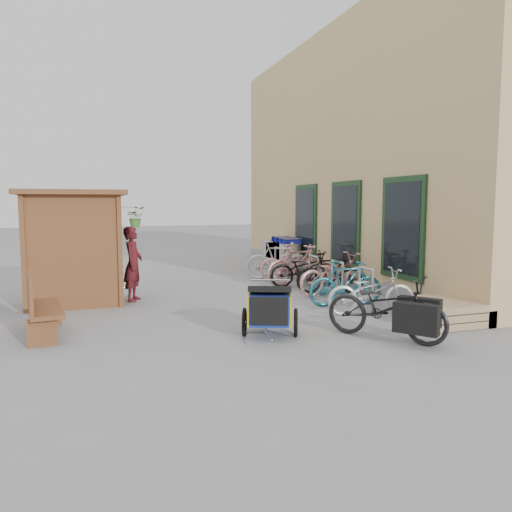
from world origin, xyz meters
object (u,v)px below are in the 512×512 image
object	(u,v)px
bench	(39,305)
bike_7	(278,260)
kiosk	(69,231)
bike_4	(304,269)
bike_0	(371,291)
bike_2	(334,274)
person_kiosk	(133,264)
bike_5	(297,265)
pallet_stack	(441,312)
bike_3	(330,273)
shopping_carts	(281,250)
bike_1	(346,283)
cargo_bike	(388,308)
child_trailer	(270,306)
bike_6	(294,263)

from	to	relation	value
bench	bike_7	xyz separation A→B (m)	(5.80, 4.41, 0.03)
kiosk	bike_4	size ratio (longest dim) A/B	1.42
bike_0	bike_2	distance (m)	2.11
person_kiosk	bike_5	world-z (taller)	person_kiosk
pallet_stack	bike_3	xyz separation A→B (m)	(-0.51, 3.30, 0.27)
shopping_carts	bike_3	size ratio (longest dim) A/B	1.25
bike_1	bike_2	world-z (taller)	bike_2
pallet_stack	bike_5	bearing A→B (deg)	99.21
pallet_stack	cargo_bike	xyz separation A→B (m)	(-1.52, -0.62, 0.29)
bike_1	bike_7	distance (m)	3.84
bench	bike_0	size ratio (longest dim) A/B	0.96
bike_2	bike_7	bearing A→B (deg)	-0.15
bike_7	bike_4	bearing A→B (deg)	-154.39
shopping_carts	bike_5	world-z (taller)	bike_5
bike_5	bike_7	size ratio (longest dim) A/B	0.99
child_trailer	bike_6	bearing A→B (deg)	85.16
person_kiosk	cargo_bike	bearing A→B (deg)	-121.43
bike_4	bike_7	xyz separation A→B (m)	(-0.17, 1.37, 0.08)
kiosk	bench	size ratio (longest dim) A/B	1.51
bike_0	bike_3	xyz separation A→B (m)	(0.29, 2.28, 0.03)
bike_4	bike_0	bearing A→B (deg)	-174.71
bench	person_kiosk	size ratio (longest dim) A/B	1.01
cargo_bike	bench	bearing A→B (deg)	122.76
bench	bike_0	world-z (taller)	bench
bike_6	bench	bearing A→B (deg)	135.74
bike_1	bike_4	size ratio (longest dim) A/B	0.91
cargo_bike	bike_4	world-z (taller)	cargo_bike
shopping_carts	bike_7	size ratio (longest dim) A/B	1.11
bike_1	kiosk	bearing A→B (deg)	76.03
bike_0	bike_4	size ratio (longest dim) A/B	0.97
child_trailer	person_kiosk	xyz separation A→B (m)	(-1.82, 3.69, 0.33)
bike_0	bench	bearing A→B (deg)	97.90
child_trailer	bench	bearing A→B (deg)	-176.05
bike_3	bike_7	bearing A→B (deg)	26.61
person_kiosk	bike_5	size ratio (longest dim) A/B	0.91
bench	kiosk	bearing A→B (deg)	73.63
person_kiosk	bike_2	bearing A→B (deg)	-78.86
shopping_carts	bike_2	bearing A→B (deg)	-96.20
bike_6	bike_7	bearing A→B (deg)	55.72
bike_0	bike_1	distance (m)	0.89
bike_1	bike_2	xyz separation A→B (m)	(0.36, 1.20, 0.01)
bike_4	bike_6	distance (m)	1.04
pallet_stack	bike_2	size ratio (longest dim) A/B	0.64
child_trailer	bike_5	size ratio (longest dim) A/B	0.84
bike_0	bike_2	xyz separation A→B (m)	(0.30, 2.09, 0.04)
bike_0	bike_6	world-z (taller)	bike_6
bike_1	bike_7	bearing A→B (deg)	6.12
bench	bike_2	xyz separation A→B (m)	(6.17, 1.78, -0.03)
person_kiosk	bike_5	bearing A→B (deg)	-58.46
cargo_bike	shopping_carts	bearing A→B (deg)	43.23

